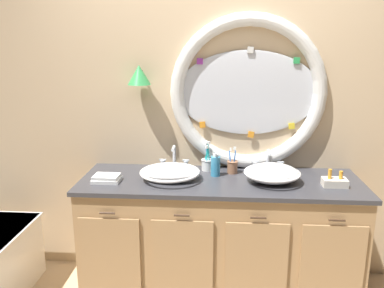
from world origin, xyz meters
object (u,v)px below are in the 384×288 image
at_px(soap_dispenser, 216,166).
at_px(folded_hand_towel, 107,178).
at_px(sink_basin_right, 272,173).
at_px(toothbrush_holder_left, 207,163).
at_px(sink_basin_left, 170,172).
at_px(toiletry_basket, 335,182).
at_px(toothbrush_holder_right, 232,166).

xyz_separation_m(soap_dispenser, folded_hand_towel, (-0.75, -0.18, -0.05)).
bearing_deg(sink_basin_right, toothbrush_holder_left, 152.84).
bearing_deg(soap_dispenser, sink_basin_left, -161.29).
bearing_deg(toiletry_basket, sink_basin_right, 172.95).
distance_m(sink_basin_left, sink_basin_right, 0.70).
relative_size(soap_dispenser, toiletry_basket, 1.08).
relative_size(toothbrush_holder_right, soap_dispenser, 1.17).
distance_m(toothbrush_holder_left, toiletry_basket, 0.90).
bearing_deg(sink_basin_left, toothbrush_holder_right, 21.91).
height_order(sink_basin_left, toiletry_basket, toiletry_basket).
bearing_deg(folded_hand_towel, toiletry_basket, 0.76).
xyz_separation_m(toothbrush_holder_right, soap_dispenser, (-0.12, -0.07, 0.02)).
relative_size(toothbrush_holder_left, folded_hand_towel, 1.20).
distance_m(sink_basin_right, soap_dispenser, 0.40).
bearing_deg(sink_basin_right, folded_hand_towel, -176.43).
xyz_separation_m(toothbrush_holder_left, folded_hand_towel, (-0.68, -0.30, -0.03)).
relative_size(sink_basin_left, toiletry_basket, 2.65).
distance_m(sink_basin_right, toothbrush_holder_left, 0.51).
height_order(sink_basin_right, soap_dispenser, soap_dispenser).
bearing_deg(toothbrush_holder_right, folded_hand_towel, -164.13).
bearing_deg(toothbrush_holder_left, soap_dispenser, -63.26).
bearing_deg(sink_basin_left, folded_hand_towel, -170.66).
bearing_deg(folded_hand_towel, soap_dispenser, 13.39).
height_order(sink_basin_left, folded_hand_towel, sink_basin_left).
height_order(toothbrush_holder_right, toiletry_basket, toothbrush_holder_right).
height_order(soap_dispenser, toiletry_basket, soap_dispenser).
xyz_separation_m(toothbrush_holder_left, toothbrush_holder_right, (0.19, -0.05, -0.00)).
xyz_separation_m(sink_basin_left, folded_hand_towel, (-0.43, -0.07, -0.03)).
distance_m(toothbrush_holder_left, toothbrush_holder_right, 0.19).
relative_size(toothbrush_holder_left, soap_dispenser, 1.30).
bearing_deg(toothbrush_holder_right, toothbrush_holder_left, 163.53).
bearing_deg(sink_basin_right, soap_dispenser, 164.60).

